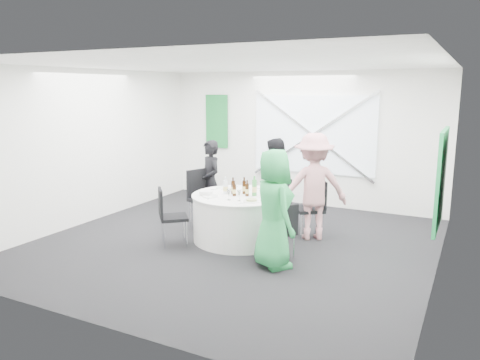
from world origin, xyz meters
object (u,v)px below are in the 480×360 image
at_px(clear_water_bottle, 225,187).
at_px(chair_back, 280,198).
at_px(person_woman_green, 274,209).
at_px(chair_back_left, 202,193).
at_px(green_water_bottle, 254,188).
at_px(banquet_table, 240,217).
at_px(person_woman_pink, 313,187).
at_px(person_man_back_left, 210,182).
at_px(chair_back_right, 315,204).
at_px(chair_front_right, 283,228).
at_px(chair_front_left, 168,212).
at_px(person_man_back, 274,182).

bearing_deg(clear_water_bottle, chair_back, 69.39).
bearing_deg(person_woman_green, chair_back, -28.83).
bearing_deg(chair_back_left, green_water_bottle, -84.27).
bearing_deg(green_water_bottle, clear_water_bottle, -167.89).
bearing_deg(chair_back, clear_water_bottle, -99.66).
relative_size(banquet_table, person_woman_pink, 0.89).
bearing_deg(person_man_back_left, chair_back_right, 36.66).
bearing_deg(chair_back_left, chair_front_right, -94.93).
height_order(chair_back_left, green_water_bottle, green_water_bottle).
distance_m(person_man_back_left, clear_water_bottle, 1.03).
height_order(chair_back_left, chair_front_left, chair_back_left).
height_order(banquet_table, green_water_bottle, green_water_bottle).
bearing_deg(person_woman_pink, chair_back_right, -118.13).
xyz_separation_m(person_man_back, clear_water_bottle, (-0.39, -1.10, 0.08)).
height_order(chair_back_right, person_man_back_left, person_man_back_left).
bearing_deg(green_water_bottle, banquet_table, -170.21).
height_order(chair_front_right, person_man_back, person_man_back).
xyz_separation_m(banquet_table, person_man_back, (0.15, 1.04, 0.41)).
distance_m(chair_front_left, person_woman_pink, 2.37).
relative_size(person_woman_pink, clear_water_bottle, 6.29).
relative_size(person_woman_pink, green_water_bottle, 5.52).
distance_m(chair_back_left, person_woman_green, 2.26).
distance_m(chair_back_right, person_man_back_left, 1.99).
distance_m(chair_back, chair_back_left, 1.43).
distance_m(chair_back, clear_water_bottle, 1.36).
xyz_separation_m(chair_back_right, person_woman_green, (-0.09, -1.55, 0.26)).
bearing_deg(chair_back_left, person_woman_pink, -61.94).
relative_size(chair_back, green_water_bottle, 2.62).
bearing_deg(person_man_back, chair_back_right, 78.80).
relative_size(chair_front_right, person_woman_pink, 0.49).
bearing_deg(chair_front_left, person_woman_pink, -95.27).
bearing_deg(chair_back_right, chair_front_right, -37.26).
distance_m(chair_back_left, chair_front_right, 2.17).
xyz_separation_m(chair_front_left, person_woman_green, (1.81, -0.06, 0.29)).
xyz_separation_m(chair_back, chair_front_right, (0.76, -1.74, 0.01)).
height_order(banquet_table, clear_water_bottle, clear_water_bottle).
bearing_deg(green_water_bottle, chair_back_left, 164.43).
bearing_deg(green_water_bottle, person_woman_pink, 35.75).
distance_m(green_water_bottle, clear_water_bottle, 0.48).
bearing_deg(person_woman_green, clear_water_bottle, 8.20).
bearing_deg(chair_front_right, chair_back_right, -151.25).
xyz_separation_m(chair_back_left, person_man_back, (1.12, 0.66, 0.19)).
bearing_deg(chair_back_left, person_woman_green, -100.99).
xyz_separation_m(banquet_table, person_woman_pink, (1.03, 0.61, 0.49)).
distance_m(chair_back, person_man_back_left, 1.31).
height_order(green_water_bottle, clear_water_bottle, green_water_bottle).
distance_m(chair_front_right, person_woman_green, 0.41).
bearing_deg(person_man_back_left, person_woman_green, -3.34).
bearing_deg(person_woman_green, banquet_table, 0.00).
bearing_deg(person_man_back_left, chair_front_right, 2.08).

